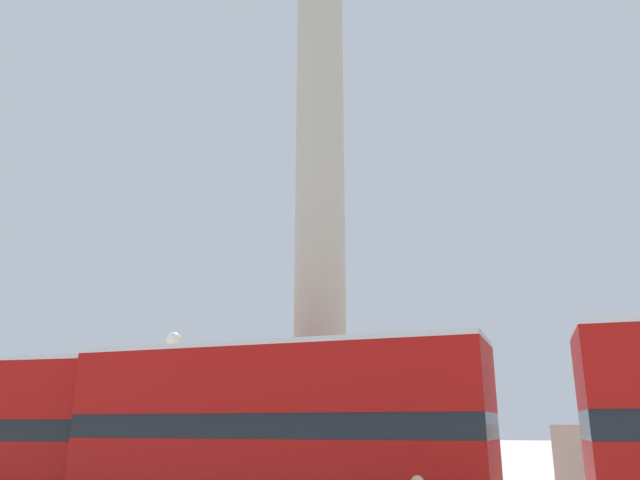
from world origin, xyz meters
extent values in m
cube|color=#ADA593|center=(0.00, 0.00, 1.25)|extent=(3.54, 3.54, 0.83)
cylinder|color=#ADA593|center=(0.00, 0.00, 11.39)|extent=(1.82, 1.82, 19.46)
cube|color=#A80F0C|center=(0.94, -6.03, 1.34)|extent=(10.12, 2.97, 1.69)
cube|color=black|center=(0.94, -6.03, 2.46)|extent=(10.12, 2.92, 0.55)
cube|color=#A80F0C|center=(0.94, -6.03, 3.49)|extent=(10.12, 2.97, 1.51)
cube|color=silver|center=(0.94, -6.03, 4.31)|extent=(10.12, 2.97, 0.12)
cube|color=#ADA593|center=(9.20, 3.68, 1.25)|extent=(3.94, 3.28, 2.50)
ellipsoid|color=brown|center=(9.20, 3.68, 4.07)|extent=(2.23, 1.55, 1.04)
cone|color=brown|center=(10.14, 3.41, 4.54)|extent=(1.12, 0.82, 1.09)
cylinder|color=brown|center=(9.20, 3.68, 5.04)|extent=(0.36, 0.36, 0.90)
sphere|color=brown|center=(9.20, 3.68, 5.63)|extent=(0.28, 0.28, 0.28)
cylinder|color=brown|center=(9.90, 3.77, 3.03)|extent=(0.20, 0.20, 1.05)
cylinder|color=brown|center=(9.75, 3.23, 3.03)|extent=(0.20, 0.20, 1.05)
cylinder|color=brown|center=(8.66, 4.13, 3.03)|extent=(0.20, 0.20, 1.05)
cylinder|color=brown|center=(8.50, 3.58, 3.03)|extent=(0.20, 0.20, 1.05)
cylinder|color=black|center=(-3.61, -3.49, 2.39)|extent=(0.14, 0.14, 4.79)
sphere|color=white|center=(-3.61, -3.49, 5.02)|extent=(0.47, 0.47, 0.47)
camera|label=1|loc=(6.86, -20.43, 2.47)|focal=35.00mm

